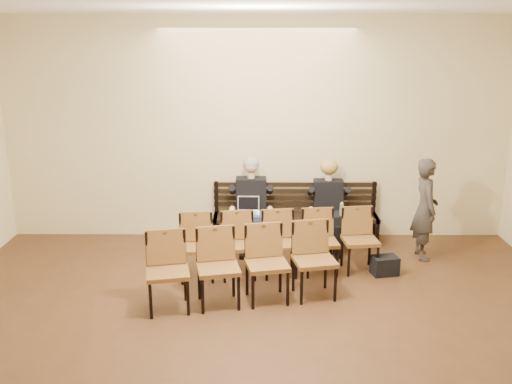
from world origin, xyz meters
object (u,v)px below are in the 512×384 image
bag (385,265)px  chair_row_back (243,267)px  passerby (426,201)px  bench (295,229)px  seated_woman (328,206)px  chair_row_front (280,244)px  laptop (248,215)px  water_bottle (341,217)px  seated_man (251,202)px

bag → chair_row_back: chair_row_back is taller
passerby → bench: bearing=70.4°
bench → seated_woman: bearing=-13.5°
chair_row_front → chair_row_back: chair_row_back is taller
seated_woman → chair_row_front: (-0.79, -1.11, -0.20)m
bench → seated_woman: seated_woman is taller
seated_woman → laptop: size_ratio=3.86×
water_bottle → passerby: 1.25m
laptop → seated_woman: bearing=-3.4°
seated_woman → chair_row_back: size_ratio=0.55×
bench → laptop: size_ratio=7.80×
seated_man → laptop: seated_man is taller
seated_woman → water_bottle: bearing=-59.6°
water_bottle → chair_row_back: size_ratio=0.09×
bench → laptop: bearing=-154.8°
seated_man → passerby: passerby is taller
laptop → chair_row_front: (0.45, -0.88, -0.12)m
laptop → passerby: bearing=-19.4°
seated_woman → chair_row_back: bearing=-123.0°
passerby → chair_row_back: 3.04m
chair_row_front → laptop: bearing=110.0°
chair_row_front → chair_row_back: bearing=-126.3°
laptop → chair_row_front: bearing=-77.0°
bag → passerby: passerby is taller
laptop → bag: bearing=-38.5°
bench → bag: (1.17, -1.22, -0.10)m
bag → passerby: 1.18m
water_bottle → bag: water_bottle is taller
bag → water_bottle: bearing=121.4°
passerby → chair_row_back: size_ratio=0.75×
bag → chair_row_front: size_ratio=0.13×
seated_man → chair_row_back: seated_man is taller
chair_row_back → seated_man: bearing=76.2°
seated_woman → chair_row_back: (-1.27, -1.97, -0.16)m
water_bottle → passerby: bearing=-9.6°
bag → chair_row_front: bearing=-179.7°
chair_row_front → chair_row_back: 0.98m
water_bottle → laptop: bearing=177.9°
bag → chair_row_back: size_ratio=0.15×
laptop → bag: (1.91, -0.88, -0.44)m
seated_woman → chair_row_front: 1.38m
bench → passerby: (1.85, -0.60, 0.64)m
bench → chair_row_back: size_ratio=1.12×
chair_row_back → water_bottle: bearing=37.9°
passerby → chair_row_back: passerby is taller
water_bottle → chair_row_front: chair_row_front is taller
water_bottle → chair_row_front: bearing=-138.9°
bench → seated_man: 0.85m
passerby → chair_row_front: bearing=104.8°
seated_woman → bag: seated_woman is taller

